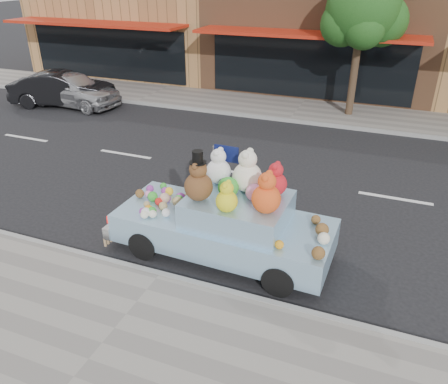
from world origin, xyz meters
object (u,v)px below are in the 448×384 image
at_px(car_silver, 72,89).
at_px(art_car, 226,219).
at_px(street_tree, 363,16).
at_px(car_dark, 63,89).

height_order(car_silver, art_car, art_car).
distance_m(car_silver, art_car, 12.43).
relative_size(street_tree, art_car, 1.15).
height_order(car_dark, art_car, art_car).
xyz_separation_m(car_silver, art_car, (9.82, -7.61, 0.10)).
bearing_deg(car_dark, art_car, -143.01).
relative_size(street_tree, car_silver, 1.24).
relative_size(street_tree, car_dark, 1.24).
bearing_deg(car_dark, car_silver, -88.63).
xyz_separation_m(car_dark, art_car, (10.20, -7.49, 0.12)).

